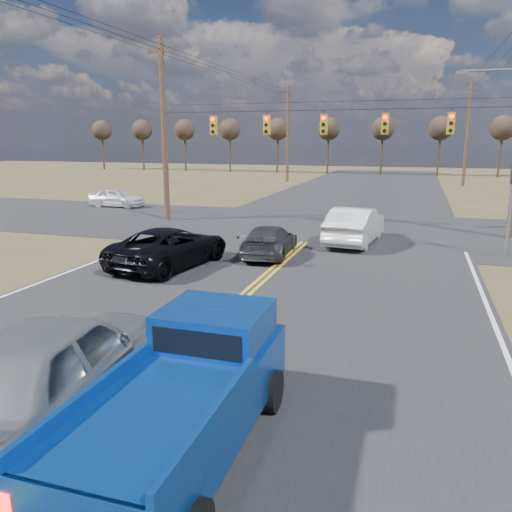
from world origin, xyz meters
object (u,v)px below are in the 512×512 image
(silver_suv, at_px, (54,364))
(black_suv, at_px, (170,247))
(white_car_queue, at_px, (355,225))
(dgrey_car_queue, at_px, (269,241))
(cross_car_west, at_px, (117,198))
(pickup_truck, at_px, (187,395))

(silver_suv, height_order, black_suv, silver_suv)
(white_car_queue, distance_m, dgrey_car_queue, 4.59)
(silver_suv, bearing_deg, cross_car_west, -67.33)
(pickup_truck, xyz_separation_m, black_suv, (-5.49, 10.04, -0.20))
(pickup_truck, distance_m, black_suv, 11.44)
(white_car_queue, bearing_deg, pickup_truck, 94.04)
(silver_suv, height_order, white_car_queue, silver_suv)
(dgrey_car_queue, xyz_separation_m, cross_car_west, (-14.14, 10.88, 0.05))
(silver_suv, bearing_deg, dgrey_car_queue, -98.71)
(pickup_truck, xyz_separation_m, cross_car_west, (-16.63, 23.66, -0.27))
(silver_suv, xyz_separation_m, cross_car_west, (-14.07, 23.39, -0.26))
(silver_suv, xyz_separation_m, black_suv, (-2.92, 9.77, -0.19))
(black_suv, height_order, dgrey_car_queue, black_suv)
(pickup_truck, bearing_deg, dgrey_car_queue, 100.39)
(silver_suv, xyz_separation_m, white_car_queue, (3.05, 16.00, -0.09))
(black_suv, bearing_deg, pickup_truck, 128.22)
(black_suv, height_order, white_car_queue, white_car_queue)
(pickup_truck, xyz_separation_m, white_car_queue, (0.48, 16.27, -0.09))
(dgrey_car_queue, bearing_deg, pickup_truck, 97.92)
(silver_suv, relative_size, dgrey_car_queue, 1.29)
(pickup_truck, distance_m, cross_car_west, 28.92)
(pickup_truck, distance_m, silver_suv, 2.58)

